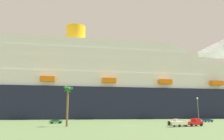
% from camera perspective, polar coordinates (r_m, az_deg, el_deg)
% --- Properties ---
extents(ground_plane, '(600.00, 600.00, 0.00)m').
position_cam_1_polar(ground_plane, '(99.17, -1.89, -12.86)').
color(ground_plane, '#567042').
extents(cruise_ship, '(294.65, 60.12, 66.79)m').
position_cam_1_polar(cruise_ship, '(152.29, 3.43, -4.70)').
color(cruise_ship, '#191E38').
rests_on(cruise_ship, ground_plane).
extents(pickup_truck, '(5.88, 3.12, 2.20)m').
position_cam_1_polar(pickup_truck, '(70.12, 19.96, -12.31)').
color(pickup_truck, red).
rests_on(pickup_truck, ground_plane).
extents(small_boat_on_trailer, '(7.63, 3.21, 2.15)m').
position_cam_1_polar(small_boat_on_trailer, '(66.33, 16.64, -12.70)').
color(small_boat_on_trailer, '#595960').
rests_on(small_boat_on_trailer, ground_plane).
extents(palm_tree, '(2.91, 2.95, 11.39)m').
position_cam_1_polar(palm_tree, '(65.97, -11.06, -6.03)').
color(palm_tree, brown).
rests_on(palm_tree, ground_plane).
extents(street_lamp, '(0.56, 0.56, 8.51)m').
position_cam_1_polar(street_lamp, '(76.53, 20.83, -8.73)').
color(street_lamp, slate).
rests_on(street_lamp, ground_plane).
extents(parked_car_blue_suv, '(4.66, 2.14, 1.58)m').
position_cam_1_polar(parked_car_blue_suv, '(101.68, 22.78, -11.53)').
color(parked_car_blue_suv, '#264C99').
rests_on(parked_car_blue_suv, ground_plane).
extents(parked_car_green_wagon, '(4.55, 2.79, 1.58)m').
position_cam_1_polar(parked_car_green_wagon, '(84.38, -14.03, -12.38)').
color(parked_car_green_wagon, '#2D723F').
rests_on(parked_car_green_wagon, ground_plane).
extents(parked_car_white_van, '(4.67, 2.19, 1.58)m').
position_cam_1_polar(parked_car_white_van, '(93.51, 20.28, -11.85)').
color(parked_car_white_van, white).
rests_on(parked_car_white_van, ground_plane).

